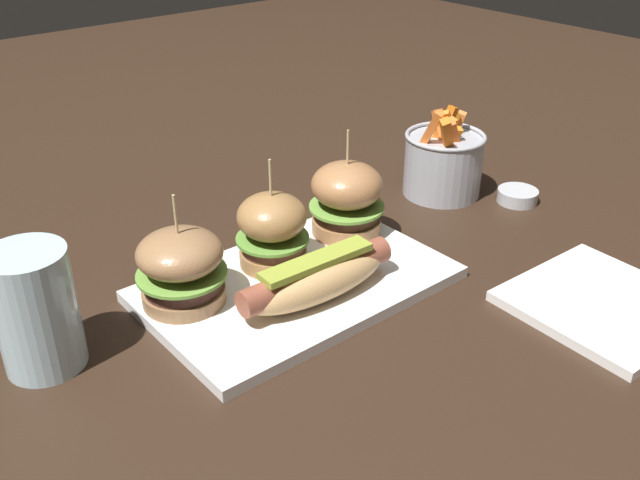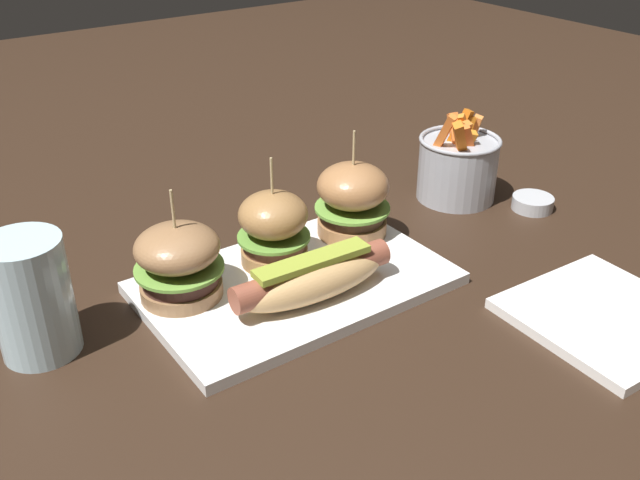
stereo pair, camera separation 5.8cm
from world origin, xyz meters
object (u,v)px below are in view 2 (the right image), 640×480
(sauce_ramekin, at_px, (533,203))
(water_glass, at_px, (32,297))
(slider_right, at_px, (353,199))
(fries_bucket, at_px, (458,166))
(hot_dog, at_px, (313,278))
(slider_center, at_px, (276,227))
(platter_main, at_px, (296,283))
(side_plate, at_px, (606,317))
(slider_left, at_px, (179,261))

(sauce_ramekin, xyz_separation_m, water_glass, (-0.68, 0.07, 0.05))
(slider_right, height_order, fries_bucket, slider_right)
(fries_bucket, xyz_separation_m, water_glass, (-0.61, -0.02, 0.01))
(sauce_ramekin, distance_m, water_glass, 0.68)
(hot_dog, bearing_deg, water_glass, 160.23)
(fries_bucket, bearing_deg, sauce_ramekin, -55.75)
(hot_dog, distance_m, slider_center, 0.09)
(hot_dog, distance_m, slider_right, 0.16)
(platter_main, relative_size, sauce_ramekin, 5.98)
(fries_bucket, relative_size, side_plate, 0.76)
(slider_right, xyz_separation_m, fries_bucket, (0.21, 0.02, -0.01))
(fries_bucket, height_order, side_plate, fries_bucket)
(slider_center, bearing_deg, side_plate, -51.56)
(water_glass, bearing_deg, fries_bucket, 1.75)
(slider_right, relative_size, side_plate, 0.77)
(fries_bucket, bearing_deg, side_plate, -105.62)
(fries_bucket, relative_size, water_glass, 1.09)
(hot_dog, xyz_separation_m, slider_left, (-0.12, 0.09, 0.02))
(platter_main, xyz_separation_m, slider_center, (0.00, 0.05, 0.05))
(slider_center, bearing_deg, hot_dog, -96.47)
(sauce_ramekin, bearing_deg, slider_center, 170.21)
(platter_main, xyz_separation_m, sauce_ramekin, (0.40, -0.02, 0.00))
(platter_main, xyz_separation_m, slider_left, (-0.13, 0.04, 0.05))
(slider_left, relative_size, water_glass, 1.01)
(hot_dog, height_order, slider_center, slider_center)
(slider_center, relative_size, side_plate, 0.74)
(hot_dog, relative_size, water_glass, 1.51)
(platter_main, relative_size, side_plate, 1.91)
(hot_dog, relative_size, fries_bucket, 1.39)
(sauce_ramekin, height_order, water_glass, water_glass)
(slider_left, height_order, sauce_ramekin, slider_left)
(water_glass, bearing_deg, slider_center, -1.32)
(slider_left, distance_m, side_plate, 0.48)
(side_plate, bearing_deg, hot_dog, 140.02)
(slider_center, xyz_separation_m, water_glass, (-0.28, 0.01, 0.00))
(side_plate, bearing_deg, slider_center, 128.44)
(slider_center, xyz_separation_m, slider_right, (0.12, 0.00, 0.00))
(fries_bucket, bearing_deg, slider_left, -176.56)
(slider_left, relative_size, fries_bucket, 0.93)
(hot_dog, xyz_separation_m, side_plate, (0.25, -0.21, -0.03))
(slider_left, xyz_separation_m, fries_bucket, (0.46, 0.03, -0.01))
(slider_center, bearing_deg, slider_left, -178.99)
(platter_main, relative_size, slider_right, 2.48)
(platter_main, height_order, hot_dog, hot_dog)
(slider_left, height_order, fries_bucket, slider_left)
(slider_left, height_order, slider_center, slider_center)
(slider_left, bearing_deg, hot_dog, -37.09)
(platter_main, height_order, slider_left, slider_left)
(slider_left, relative_size, slider_center, 0.96)
(hot_dog, relative_size, slider_center, 1.44)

